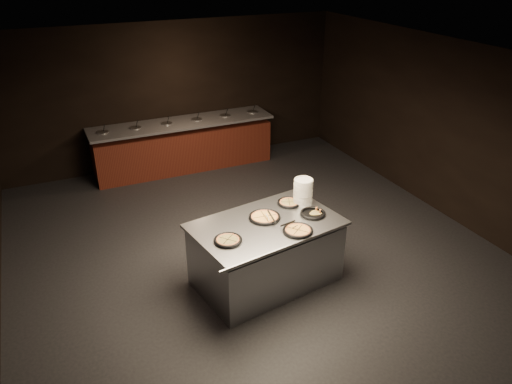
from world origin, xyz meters
TOP-DOWN VIEW (x-y plane):
  - room at (0.00, 0.00)m, footprint 7.02×8.02m
  - salad_bar at (0.00, 3.56)m, footprint 3.70×0.83m
  - serving_counter at (-0.14, -0.66)m, footprint 2.09×1.53m
  - plate_stack at (0.57, -0.36)m, footprint 0.26×0.26m
  - pan_veggie_whole at (-0.76, -0.87)m, footprint 0.35×0.35m
  - pan_cheese_whole at (-0.10, -0.53)m, footprint 0.43×0.43m
  - pan_cheese_slices_a at (0.39, -0.30)m, footprint 0.34×0.34m
  - pan_cheese_slices_b at (0.14, -1.02)m, footprint 0.39×0.39m
  - pan_veggie_slices at (0.54, -0.71)m, footprint 0.35×0.35m
  - server_left at (-0.08, -0.64)m, footprint 0.12×0.31m
  - server_right at (0.08, -0.96)m, footprint 0.28×0.23m

SIDE VIEW (x-z plane):
  - salad_bar at x=0.00m, z-range -0.15..1.03m
  - serving_counter at x=-0.14m, z-range -0.02..0.90m
  - pan_veggie_slices at x=0.54m, z-range 0.92..0.96m
  - pan_cheese_slices_a at x=0.39m, z-range 0.92..0.96m
  - pan_veggie_whole at x=-0.76m, z-range 0.92..0.96m
  - pan_cheese_slices_b at x=0.14m, z-range 0.92..0.96m
  - pan_cheese_whole at x=-0.10m, z-range 0.92..0.96m
  - server_left at x=-0.08m, z-range 0.92..1.07m
  - server_right at x=0.08m, z-range 0.91..1.07m
  - plate_stack at x=0.57m, z-range 0.92..1.29m
  - room at x=0.00m, z-range -0.01..2.91m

